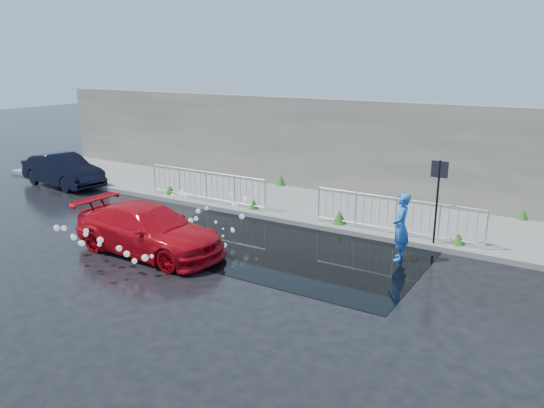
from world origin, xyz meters
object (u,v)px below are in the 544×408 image
(dark_car, at_px, (63,170))
(person, at_px, (401,227))
(sign_post, at_px, (438,188))
(red_car, at_px, (149,230))

(dark_car, distance_m, person, 14.59)
(person, bearing_deg, dark_car, -106.74)
(sign_post, bearing_deg, person, -112.68)
(person, bearing_deg, sign_post, 143.73)
(sign_post, relative_size, dark_car, 0.62)
(sign_post, xyz_separation_m, dark_car, (-15.11, -0.50, -1.06))
(red_car, height_order, dark_car, dark_car)
(sign_post, height_order, red_car, sign_post)
(dark_car, xyz_separation_m, person, (14.57, -0.80, 0.23))
(dark_car, bearing_deg, red_car, -109.17)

